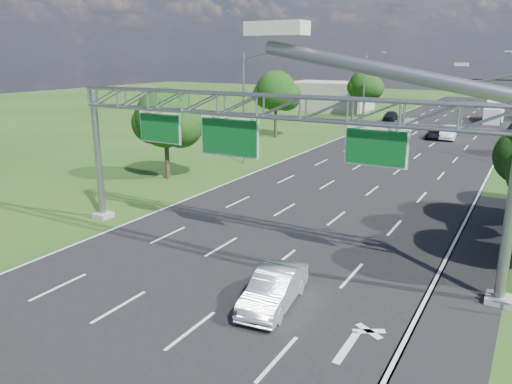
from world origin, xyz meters
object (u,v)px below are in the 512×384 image
Objects in this scene: sign_gantry at (262,118)px; silver_sedan at (274,289)px; traffic_signal at (505,91)px; box_truck at (494,111)px.

sign_gantry is 8.43m from silver_sedan.
traffic_signal is 1.42× the size of box_truck.
traffic_signal reaches higher than silver_sedan.
box_truck is (2.28, 67.16, 0.78)m from silver_sedan.
box_truck is (-1.63, 9.38, -3.64)m from traffic_signal.
silver_sedan is at bearing -97.38° from box_truck.
silver_sedan is 0.53× the size of box_truck.
sign_gantry is at bearing -100.48° from box_truck.
silver_sedan is 67.20m from box_truck.
sign_gantry reaches higher than traffic_signal.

